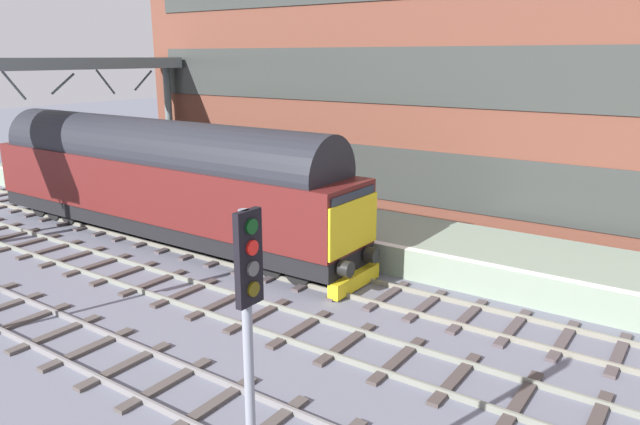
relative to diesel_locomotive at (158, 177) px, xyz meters
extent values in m
plane|color=slate|center=(0.00, -5.50, -2.48)|extent=(140.00, 140.00, 0.00)
cube|color=gray|center=(-0.72, -5.50, -2.40)|extent=(0.07, 60.00, 0.15)
cube|color=gray|center=(0.72, -5.50, -2.40)|extent=(0.07, 60.00, 0.15)
cube|color=#4C4244|center=(0.00, -16.13, -2.43)|extent=(2.50, 0.26, 0.09)
cube|color=#4C4244|center=(0.00, -14.88, -2.43)|extent=(2.50, 0.26, 0.09)
cube|color=#4C4244|center=(0.00, -13.63, -2.43)|extent=(2.50, 0.26, 0.09)
cube|color=#4C4244|center=(0.00, -12.38, -2.43)|extent=(2.50, 0.26, 0.09)
cube|color=#4C4244|center=(0.00, -11.13, -2.43)|extent=(2.50, 0.26, 0.09)
cube|color=#4C4244|center=(0.00, -9.88, -2.43)|extent=(2.50, 0.26, 0.09)
cube|color=#4C4244|center=(0.00, -8.63, -2.43)|extent=(2.50, 0.26, 0.09)
cube|color=#4C4244|center=(0.00, -7.38, -2.43)|extent=(2.50, 0.26, 0.09)
cube|color=#4C4244|center=(0.00, -6.13, -2.43)|extent=(2.50, 0.26, 0.09)
cube|color=#4C4244|center=(0.00, -4.88, -2.43)|extent=(2.50, 0.26, 0.09)
cube|color=#4C4244|center=(0.00, -3.63, -2.43)|extent=(2.50, 0.26, 0.09)
cube|color=#4C4244|center=(0.00, -2.38, -2.43)|extent=(2.50, 0.26, 0.09)
cube|color=#4C4244|center=(0.00, -1.13, -2.43)|extent=(2.50, 0.26, 0.09)
cube|color=#4C4244|center=(0.00, 0.12, -2.43)|extent=(2.50, 0.26, 0.09)
cube|color=#4C4244|center=(0.00, 1.37, -2.43)|extent=(2.50, 0.26, 0.09)
cube|color=#4C4244|center=(0.00, 2.62, -2.43)|extent=(2.50, 0.26, 0.09)
cube|color=#4C4244|center=(0.00, 3.87, -2.43)|extent=(2.50, 0.26, 0.09)
cube|color=#4C4244|center=(0.00, 5.12, -2.43)|extent=(2.50, 0.26, 0.09)
cube|color=#4C4244|center=(0.00, 6.37, -2.43)|extent=(2.50, 0.26, 0.09)
cube|color=#4C4244|center=(0.00, 7.62, -2.43)|extent=(2.50, 0.26, 0.09)
cube|color=#4C4244|center=(0.00, 8.87, -2.43)|extent=(2.50, 0.26, 0.09)
cube|color=#4C4244|center=(0.00, 10.12, -2.43)|extent=(2.50, 0.26, 0.09)
cube|color=#4C4244|center=(0.00, 11.37, -2.43)|extent=(2.50, 0.26, 0.09)
cube|color=gray|center=(-3.96, -5.50, -2.40)|extent=(0.07, 60.00, 0.15)
cube|color=gray|center=(-2.53, -5.50, -2.40)|extent=(0.07, 60.00, 0.15)
cube|color=#453C39|center=(-3.25, -16.22, -2.43)|extent=(2.50, 0.26, 0.09)
cube|color=#453C39|center=(-3.25, -14.79, -2.43)|extent=(2.50, 0.26, 0.09)
cube|color=#453C39|center=(-3.25, -13.36, -2.43)|extent=(2.50, 0.26, 0.09)
cube|color=#453C39|center=(-3.25, -11.93, -2.43)|extent=(2.50, 0.26, 0.09)
cube|color=#453C39|center=(-3.25, -10.50, -2.43)|extent=(2.50, 0.26, 0.09)
cube|color=#453C39|center=(-3.25, -9.07, -2.43)|extent=(2.50, 0.26, 0.09)
cube|color=#453C39|center=(-3.25, -7.64, -2.43)|extent=(2.50, 0.26, 0.09)
cube|color=#453C39|center=(-3.25, -6.22, -2.43)|extent=(2.50, 0.26, 0.09)
cube|color=#453C39|center=(-3.25, -4.79, -2.43)|extent=(2.50, 0.26, 0.09)
cube|color=#453C39|center=(-3.25, -3.36, -2.43)|extent=(2.50, 0.26, 0.09)
cube|color=#453C39|center=(-3.25, -1.93, -2.43)|extent=(2.50, 0.26, 0.09)
cube|color=#453C39|center=(-3.25, -0.50, -2.43)|extent=(2.50, 0.26, 0.09)
cube|color=#453C39|center=(-3.25, 0.93, -2.43)|extent=(2.50, 0.26, 0.09)
cube|color=#453C39|center=(-3.25, 2.36, -2.43)|extent=(2.50, 0.26, 0.09)
cube|color=#453C39|center=(-3.25, 3.78, -2.43)|extent=(2.50, 0.26, 0.09)
cube|color=#453C39|center=(-3.25, 5.21, -2.43)|extent=(2.50, 0.26, 0.09)
cube|color=slate|center=(-7.76, -5.50, -2.40)|extent=(0.07, 60.00, 0.15)
cube|color=slate|center=(-6.32, -5.50, -2.40)|extent=(0.07, 60.00, 0.15)
cube|color=#4C4542|center=(-7.04, -9.69, -2.43)|extent=(2.50, 0.26, 0.09)
cube|color=#4C4542|center=(-7.04, -8.29, -2.43)|extent=(2.50, 0.26, 0.09)
cube|color=#4C4542|center=(-7.04, -6.90, -2.43)|extent=(2.50, 0.26, 0.09)
cube|color=#4C4542|center=(-7.04, -5.50, -2.43)|extent=(2.50, 0.26, 0.09)
cube|color=#4C4542|center=(-7.04, -4.11, -2.43)|extent=(2.50, 0.26, 0.09)
cube|color=#4C4542|center=(-7.04, -2.71, -2.43)|extent=(2.50, 0.26, 0.09)
cube|color=gray|center=(3.60, -5.50, -1.98)|extent=(4.00, 44.00, 1.00)
cube|color=white|center=(1.75, -5.50, -1.47)|extent=(0.30, 44.00, 0.01)
cube|color=#353836|center=(6.90, -6.41, -0.29)|extent=(0.06, 26.50, 2.23)
cube|color=#353836|center=(6.90, -6.41, 3.68)|extent=(0.06, 26.50, 2.23)
cube|color=black|center=(0.00, 0.04, -1.66)|extent=(2.56, 17.37, 0.60)
cube|color=#561A19|center=(0.00, 0.04, -0.31)|extent=(2.70, 17.37, 2.10)
cylinder|color=#21222A|center=(0.00, 0.04, 0.92)|extent=(2.56, 15.98, 2.57)
cube|color=yellow|center=(0.00, -8.69, -0.46)|extent=(2.65, 0.08, 1.58)
cube|color=#232D3D|center=(0.00, -8.67, 0.27)|extent=(2.38, 0.04, 0.64)
cube|color=#232D3D|center=(1.37, 0.04, -0.01)|extent=(0.04, 12.16, 0.44)
cylinder|color=black|center=(-0.75, -8.90, -1.56)|extent=(0.48, 0.35, 0.48)
cylinder|color=black|center=(0.75, -8.90, -1.56)|extent=(0.48, 0.35, 0.48)
cube|color=yellow|center=(0.00, -8.75, -2.19)|extent=(2.43, 0.36, 0.47)
cylinder|color=black|center=(0.00, -7.14, -1.96)|extent=(1.64, 1.04, 1.04)
cylinder|color=black|center=(0.00, -6.04, -1.96)|extent=(1.64, 1.04, 1.04)
cylinder|color=black|center=(0.00, -4.94, -1.96)|extent=(1.64, 1.04, 1.04)
cylinder|color=black|center=(0.00, 5.01, -1.96)|extent=(1.64, 1.04, 1.04)
cylinder|color=black|center=(0.00, 6.11, -1.96)|extent=(1.64, 1.04, 1.04)
cylinder|color=black|center=(0.00, 7.21, -1.96)|extent=(1.64, 1.04, 1.04)
cylinder|color=gray|center=(-9.18, -12.66, 0.05)|extent=(0.14, 0.14, 5.06)
cube|color=black|center=(-9.18, -12.72, 1.94)|extent=(0.44, 0.10, 1.27)
cylinder|color=#0A3E13|center=(-9.18, -12.78, 2.38)|extent=(0.20, 0.06, 0.20)
cylinder|color=red|center=(-9.18, -12.78, 2.10)|extent=(0.20, 0.06, 0.20)
cylinder|color=#50504E|center=(-9.18, -12.78, 1.82)|extent=(0.20, 0.06, 0.20)
cylinder|color=#53470A|center=(-9.18, -12.78, 1.54)|extent=(0.20, 0.06, 0.20)
cylinder|color=slate|center=(1.88, -7.82, -0.47)|extent=(0.08, 0.08, 2.00)
cube|color=black|center=(1.85, -7.82, 0.35)|extent=(0.05, 0.44, 0.36)
cube|color=white|center=(1.82, -7.82, 0.35)|extent=(0.01, 0.20, 0.24)
cylinder|color=slate|center=(6.50, 6.65, 0.70)|extent=(0.36, 0.36, 6.36)
cube|color=slate|center=(-1.47, 6.65, 4.13)|extent=(16.34, 2.00, 0.50)
cylinder|color=slate|center=(-1.47, 6.65, 3.28)|extent=(0.90, 0.10, 1.20)
cylinder|color=slate|center=(0.69, 6.65, 3.28)|extent=(1.20, 0.10, 0.89)
cylinder|color=slate|center=(2.85, 6.65, 3.28)|extent=(0.94, 0.10, 1.16)
cylinder|color=slate|center=(5.02, 6.65, 3.28)|extent=(1.15, 0.10, 0.97)
camera|label=1|loc=(-14.52, -17.54, 4.44)|focal=33.21mm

